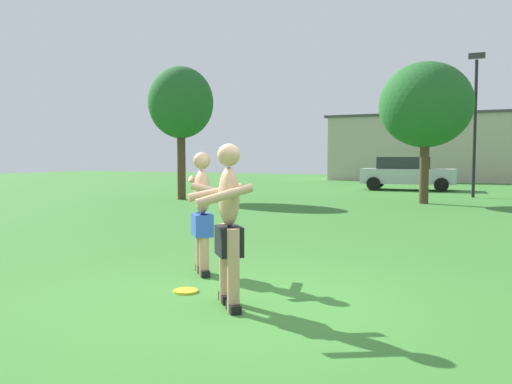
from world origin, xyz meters
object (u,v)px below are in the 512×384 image
(car_silver_mid_lot, at_px, (407,173))
(tree_behind_players, at_px, (181,103))
(player_in_black, at_px, (228,221))
(frisbee, at_px, (186,291))
(player_near, at_px, (203,210))
(tree_right_field, at_px, (426,105))
(lamp_post, at_px, (475,109))

(car_silver_mid_lot, xyz_separation_m, tree_behind_players, (-6.72, -9.19, 2.73))
(player_in_black, height_order, frisbee, player_in_black)
(frisbee, bearing_deg, car_silver_mid_lot, 91.95)
(player_near, relative_size, frisbee, 5.64)
(player_near, relative_size, tree_behind_players, 0.34)
(player_in_black, bearing_deg, player_near, 130.53)
(player_in_black, bearing_deg, tree_right_field, 88.94)
(player_in_black, distance_m, lamp_post, 17.47)
(player_in_black, xyz_separation_m, car_silver_mid_lot, (-1.44, 20.78, -0.09))
(lamp_post, bearing_deg, car_silver_mid_lot, 130.90)
(frisbee, relative_size, lamp_post, 0.05)
(lamp_post, relative_size, tree_behind_players, 1.13)
(frisbee, height_order, lamp_post, lamp_post)
(frisbee, relative_size, car_silver_mid_lot, 0.07)
(player_near, bearing_deg, car_silver_mid_lot, 91.17)
(lamp_post, bearing_deg, tree_right_field, -111.37)
(player_in_black, height_order, tree_right_field, tree_right_field)
(tree_behind_players, bearing_deg, frisbee, -56.66)
(player_near, xyz_separation_m, tree_behind_players, (-7.11, 10.37, 2.68))
(player_near, height_order, frisbee, player_near)
(frisbee, distance_m, tree_behind_players, 13.94)
(tree_right_field, height_order, tree_behind_players, tree_behind_players)
(player_near, distance_m, car_silver_mid_lot, 19.56)
(car_silver_mid_lot, bearing_deg, player_near, -88.83)
(player_near, distance_m, tree_behind_players, 12.85)
(tree_right_field, bearing_deg, frisbee, -94.29)
(car_silver_mid_lot, bearing_deg, tree_right_field, -76.68)
(frisbee, relative_size, tree_behind_players, 0.06)
(player_near, bearing_deg, tree_right_field, 84.03)
(car_silver_mid_lot, distance_m, lamp_post, 5.40)
(player_near, relative_size, tree_right_field, 0.35)
(lamp_post, relative_size, tree_right_field, 1.17)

